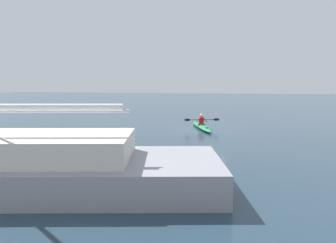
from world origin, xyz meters
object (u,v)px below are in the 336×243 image
Objects in this scene: kayak at (201,126)px; kayaker at (201,120)px; sailboat_end_of_pier at (26,167)px; mooring_buoy_channel_marker at (85,136)px.

kayaker reaches higher than kayak.
sailboat_end_of_pier is (3.03, 13.09, 0.06)m from kayaker.
kayaker is at bearing -131.31° from mooring_buoy_channel_marker.
sailboat_end_of_pier reaches higher than kayak.
mooring_buoy_channel_marker reaches higher than kayak.
kayak is 13.42m from sailboat_end_of_pier.
sailboat_end_of_pier is (3.04, 13.06, 0.49)m from kayak.
sailboat_end_of_pier is at bearing 76.96° from kayaker.
kayak is at bearing 110.20° from kayaker.
kayaker is 13.43m from sailboat_end_of_pier.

